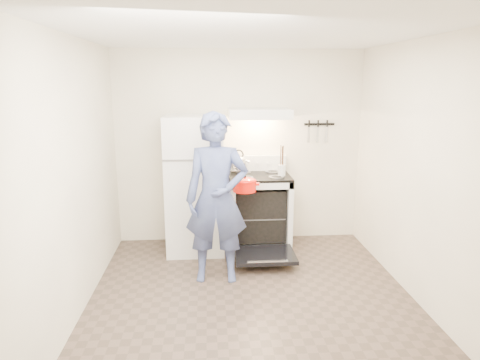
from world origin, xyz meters
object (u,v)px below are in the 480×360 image
(tea_kettle, at_px, (238,161))
(person, at_px, (217,199))
(dutch_oven, at_px, (244,186))
(refrigerator, at_px, (195,184))
(stove_body, at_px, (259,212))

(tea_kettle, relative_size, person, 0.17)
(person, height_order, dutch_oven, person)
(refrigerator, bearing_deg, person, -73.69)
(stove_body, distance_m, tea_kettle, 0.70)
(stove_body, distance_m, person, 1.14)
(refrigerator, xyz_separation_m, tea_kettle, (0.56, 0.17, 0.25))
(dutch_oven, bearing_deg, refrigerator, 138.84)
(stove_body, relative_size, dutch_oven, 2.75)
(stove_body, xyz_separation_m, dutch_oven, (-0.23, -0.53, 0.48))
(stove_body, xyz_separation_m, tea_kettle, (-0.25, 0.14, 0.64))
(refrigerator, relative_size, tea_kettle, 5.67)
(stove_body, height_order, tea_kettle, tea_kettle)
(refrigerator, height_order, stove_body, refrigerator)
(person, bearing_deg, refrigerator, 108.60)
(refrigerator, bearing_deg, stove_body, 1.77)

